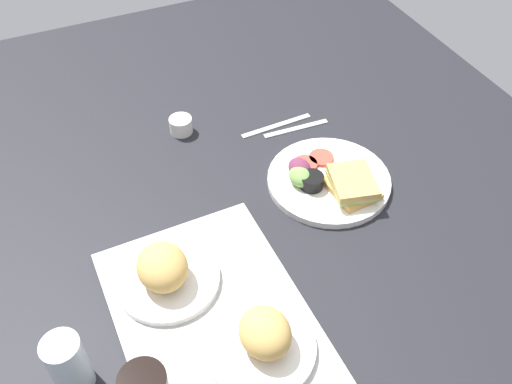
% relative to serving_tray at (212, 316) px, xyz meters
% --- Properties ---
extents(ground_plane, '(1.90, 1.50, 0.03)m').
position_rel_serving_tray_xyz_m(ground_plane, '(0.21, -0.22, -0.02)').
color(ground_plane, black).
extents(serving_tray, '(0.46, 0.34, 0.02)m').
position_rel_serving_tray_xyz_m(serving_tray, '(0.00, 0.00, 0.00)').
color(serving_tray, '#B2B2AD').
rests_on(serving_tray, ground_plane).
extents(bread_plate_near, '(0.19, 0.19, 0.08)m').
position_rel_serving_tray_xyz_m(bread_plate_near, '(-0.10, -0.06, 0.04)').
color(bread_plate_near, white).
rests_on(bread_plate_near, serving_tray).
extents(bread_plate_far, '(0.20, 0.20, 0.09)m').
position_rel_serving_tray_xyz_m(bread_plate_far, '(0.10, 0.05, 0.04)').
color(bread_plate_far, white).
rests_on(bread_plate_far, serving_tray).
extents(plate_with_salad, '(0.28, 0.28, 0.05)m').
position_rel_serving_tray_xyz_m(plate_with_salad, '(0.21, -0.36, 0.01)').
color(plate_with_salad, white).
rests_on(plate_with_salad, ground_plane).
extents(drinking_glass, '(0.06, 0.06, 0.12)m').
position_rel_serving_tray_xyz_m(drinking_glass, '(-0.02, 0.25, 0.05)').
color(drinking_glass, silver).
rests_on(drinking_glass, ground_plane).
extents(espresso_cup, '(0.06, 0.06, 0.04)m').
position_rel_serving_tray_xyz_m(espresso_cup, '(0.53, -0.12, 0.01)').
color(espresso_cup, silver).
rests_on(espresso_cup, ground_plane).
extents(fork, '(0.02, 0.17, 0.01)m').
position_rel_serving_tray_xyz_m(fork, '(0.42, -0.39, -0.01)').
color(fork, '#B7B7BC').
rests_on(fork, ground_plane).
extents(knife, '(0.02, 0.19, 0.01)m').
position_rel_serving_tray_xyz_m(knife, '(0.45, -0.35, -0.01)').
color(knife, '#B7B7BC').
rests_on(knife, ground_plane).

